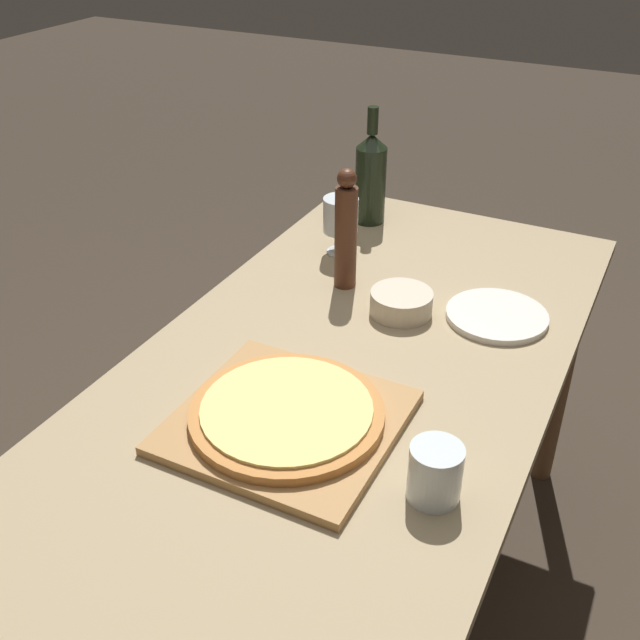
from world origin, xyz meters
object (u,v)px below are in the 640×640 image
(pepper_mill, at_px, (346,232))
(small_bowl, at_px, (401,303))
(pizza, at_px, (287,412))
(wine_bottle, at_px, (371,177))
(wine_glass, at_px, (341,216))

(pepper_mill, height_order, small_bowl, pepper_mill)
(pizza, bearing_deg, pepper_mill, 103.90)
(pizza, xyz_separation_m, wine_bottle, (-0.21, 0.84, 0.09))
(pizza, bearing_deg, wine_glass, 107.59)
(wine_bottle, height_order, wine_glass, wine_bottle)
(pepper_mill, height_order, wine_glass, pepper_mill)
(pizza, relative_size, wine_bottle, 1.09)
(pepper_mill, xyz_separation_m, small_bowl, (0.16, -0.06, -0.11))
(wine_glass, distance_m, small_bowl, 0.32)
(pepper_mill, bearing_deg, wine_bottle, 104.70)
(pizza, height_order, pepper_mill, pepper_mill)
(wine_bottle, height_order, pepper_mill, wine_bottle)
(pizza, height_order, wine_bottle, wine_bottle)
(wine_bottle, relative_size, small_bowl, 2.30)
(wine_bottle, bearing_deg, pepper_mill, -75.30)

